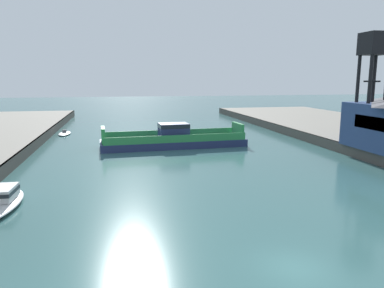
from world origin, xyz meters
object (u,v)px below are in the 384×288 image
Objects in this scene: moored_boat_mid_left at (65,133)px; crane_tower at (374,59)px; moored_boat_near_right at (0,201)px; chain_ferry at (174,139)px.

crane_tower reaches higher than moored_boat_mid_left.
moored_boat_near_right is 44.89m from crane_tower.
moored_boat_mid_left is 0.39× the size of crane_tower.
moored_boat_mid_left is (-0.26, 40.29, -0.39)m from moored_boat_near_right.
chain_ferry reaches higher than moored_boat_near_right.
moored_boat_mid_left is at bearing 138.05° from chain_ferry.
moored_boat_near_right is (-17.92, -23.96, -0.50)m from chain_ferry.
moored_boat_near_right is 0.58× the size of crane_tower.
chain_ferry is 3.90× the size of moored_boat_mid_left.
chain_ferry is 29.92m from moored_boat_near_right.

